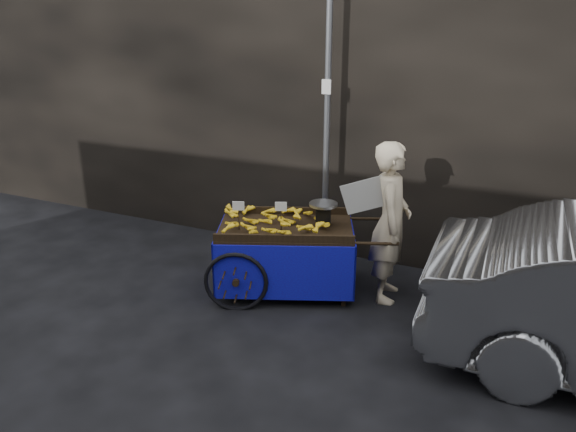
% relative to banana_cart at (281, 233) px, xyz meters
% --- Properties ---
extents(ground, '(80.00, 80.00, 0.00)m').
position_rel_banana_cart_xyz_m(ground, '(-0.12, -0.29, -0.75)').
color(ground, black).
rests_on(ground, ground).
extents(building_wall, '(13.50, 2.00, 5.00)m').
position_rel_banana_cart_xyz_m(building_wall, '(0.27, 2.31, 1.75)').
color(building_wall, black).
rests_on(building_wall, ground).
extents(street_pole, '(0.12, 0.10, 4.00)m').
position_rel_banana_cart_xyz_m(street_pole, '(0.18, 1.01, 1.26)').
color(street_pole, slate).
rests_on(street_pole, ground).
extents(banana_cart, '(2.44, 1.76, 1.21)m').
position_rel_banana_cart_xyz_m(banana_cart, '(0.00, 0.00, 0.00)').
color(banana_cart, black).
rests_on(banana_cart, ground).
extents(vendor, '(0.87, 0.78, 1.93)m').
position_rel_banana_cart_xyz_m(vendor, '(1.25, 0.36, 0.22)').
color(vendor, '#C4B291').
rests_on(vendor, ground).
extents(plastic_bag, '(0.26, 0.21, 0.23)m').
position_rel_banana_cart_xyz_m(plastic_bag, '(0.77, 0.17, -0.63)').
color(plastic_bag, '#1752B0').
rests_on(plastic_bag, ground).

